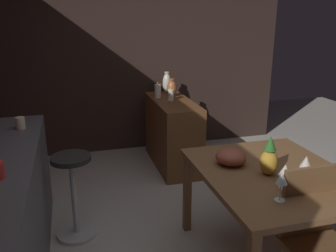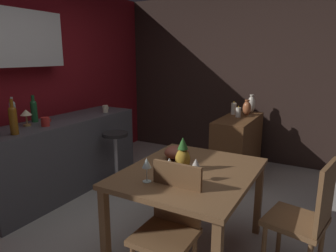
% 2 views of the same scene
% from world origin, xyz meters
% --- Properties ---
extents(wall_side_right, '(0.10, 4.40, 2.60)m').
position_xyz_m(wall_side_right, '(2.55, 0.30, 1.30)').
color(wall_side_right, '#33231E').
rests_on(wall_side_right, ground_plane).
extents(dining_table, '(1.22, 1.00, 0.74)m').
position_xyz_m(dining_table, '(-0.16, -0.34, 0.66)').
color(dining_table, brown).
rests_on(dining_table, ground_plane).
extents(sideboard_cabinet, '(1.10, 0.44, 0.82)m').
position_xyz_m(sideboard_cabinet, '(1.80, -0.17, 0.41)').
color(sideboard_cabinet, brown).
rests_on(sideboard_cabinet, ground_plane).
extents(chair_near_window, '(0.40, 0.40, 0.91)m').
position_xyz_m(chair_near_window, '(-0.60, -0.39, 0.49)').
color(chair_near_window, brown).
rests_on(chair_near_window, ground_plane).
extents(bar_stool, '(0.34, 0.34, 0.72)m').
position_xyz_m(bar_stool, '(0.58, 1.04, 0.39)').
color(bar_stool, '#262323').
rests_on(bar_stool, ground_plane).
extents(wine_glass_left, '(0.08, 0.08, 0.17)m').
position_xyz_m(wine_glass_left, '(-0.33, -0.46, 0.87)').
color(wine_glass_left, silver).
rests_on(wine_glass_left, dining_table).
extents(wine_glass_right, '(0.07, 0.07, 0.18)m').
position_xyz_m(wine_glass_right, '(-0.52, -0.15, 0.88)').
color(wine_glass_right, silver).
rests_on(wine_glass_right, dining_table).
extents(wine_glass_center, '(0.08, 0.08, 0.16)m').
position_xyz_m(wine_glass_center, '(-0.39, -0.27, 0.86)').
color(wine_glass_center, silver).
rests_on(wine_glass_center, dining_table).
extents(pineapple_centerpiece, '(0.12, 0.12, 0.28)m').
position_xyz_m(pineapple_centerpiece, '(-0.18, -0.28, 0.86)').
color(pineapple_centerpiece, gold).
rests_on(pineapple_centerpiece, dining_table).
extents(fruit_bowl, '(0.23, 0.23, 0.11)m').
position_xyz_m(fruit_bowl, '(0.05, -0.11, 0.80)').
color(fruit_bowl, '#9E4C38').
rests_on(fruit_bowl, dining_table).
extents(cup_cream, '(0.11, 0.07, 0.10)m').
position_xyz_m(cup_cream, '(0.85, 1.41, 0.95)').
color(cup_cream, beige).
rests_on(cup_cream, kitchen_counter).
extents(pillar_candle_tall, '(0.07, 0.07, 0.16)m').
position_xyz_m(pillar_candle_tall, '(1.81, -0.15, 0.89)').
color(pillar_candle_tall, white).
rests_on(pillar_candle_tall, sideboard_cabinet).
extents(pillar_candle_short, '(0.08, 0.08, 0.19)m').
position_xyz_m(pillar_candle_short, '(1.98, -0.03, 0.90)').
color(pillar_candle_short, white).
rests_on(pillar_candle_short, sideboard_cabinet).
extents(vase_copper, '(0.12, 0.12, 0.22)m').
position_xyz_m(vase_copper, '(2.00, -0.22, 0.92)').
color(vase_copper, '#B26038').
rests_on(vase_copper, sideboard_cabinet).
extents(vase_ceramic_ivory, '(0.11, 0.11, 0.27)m').
position_xyz_m(vase_ceramic_ivory, '(2.24, -0.22, 0.95)').
color(vase_ceramic_ivory, beige).
rests_on(vase_ceramic_ivory, sideboard_cabinet).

